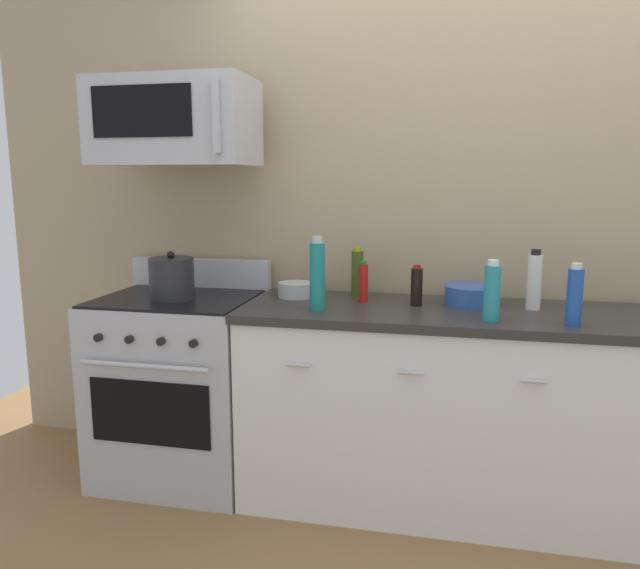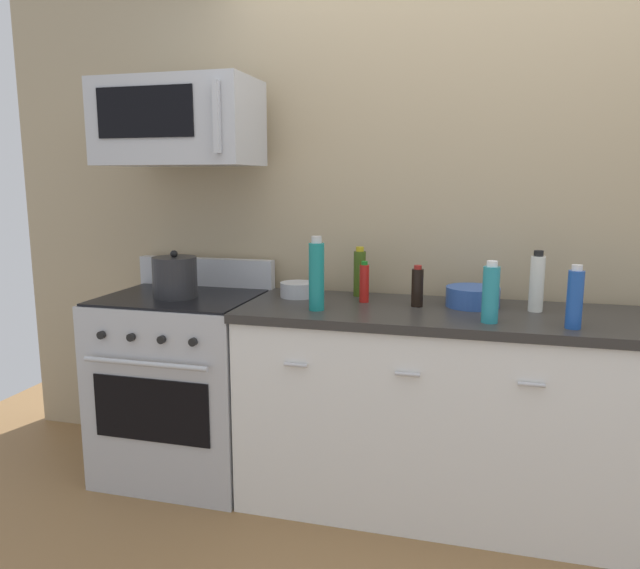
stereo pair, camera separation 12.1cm
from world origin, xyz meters
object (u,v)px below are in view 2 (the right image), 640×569
Objects in this scene: bottle_dish_soap at (491,293)px; bottle_vinegar_white at (537,283)px; bottle_soda_blue at (575,298)px; stockpot at (175,277)px; bowl_steel_prep at (298,289)px; bottle_hot_sauce_red at (364,283)px; bottle_soy_sauce_dark at (417,287)px; range_oven at (185,383)px; bottle_olive_oil at (360,273)px; bowl_blue_mixing at (472,296)px; microwave at (179,123)px; bottle_sparkling_teal at (317,275)px.

bottle_dish_soap is 0.33m from bottle_vinegar_white.
stockpot is at bearing 175.27° from bottle_soda_blue.
bottle_vinegar_white is 1.10m from bowl_steel_prep.
bottle_hot_sauce_red is 0.25m from bottle_soy_sauce_dark.
bottle_soy_sauce_dark is 1.09× the size of bowl_steel_prep.
range_oven is 1.05m from bottle_olive_oil.
bottle_olive_oil is 0.91× the size of bottle_vinegar_white.
bottle_soy_sauce_dark is (0.30, -0.17, -0.03)m from bottle_olive_oil.
range_oven reaches higher than bowl_blue_mixing.
bowl_steel_prep is 0.75× the size of stockpot.
bottle_dish_soap reaches higher than bottle_soda_blue.
bottle_dish_soap is 1.09× the size of stockpot.
stockpot is (-1.46, 0.13, -0.02)m from bottle_dish_soap.
microwave reaches higher than range_oven.
stockpot reaches higher than bottle_soy_sauce_dark.
stockpot is (-0.00, -0.10, -0.73)m from microwave.
microwave is at bearing -168.21° from bottle_olive_oil.
bottle_sparkling_teal is at bearing -57.68° from bowl_steel_prep.
bottle_vinegar_white is at bearing 53.84° from bottle_dish_soap.
bottle_olive_oil is 1.41× the size of bowl_steel_prep.
stockpot is (-1.66, -0.13, -0.03)m from bottle_vinegar_white.
bowl_blue_mixing is 1.40m from stockpot.
bowl_steel_prep is (0.56, 0.12, 0.49)m from range_oven.
bottle_hot_sauce_red is at bearing -176.28° from bowl_blue_mixing.
bottle_dish_soap is 0.73m from bottle_sparkling_teal.
bottle_hot_sauce_red is 0.62m from bottle_dish_soap.
bottle_dish_soap is (1.46, -0.19, 0.57)m from range_oven.
bottle_hot_sauce_red is at bearing 5.22° from range_oven.
bottle_olive_oil is 0.89m from stockpot.
bottle_vinegar_white reaches higher than bottle_hot_sauce_red.
bottle_soda_blue is (0.92, -0.42, 0.00)m from bottle_olive_oil.
bottle_olive_oil is 0.31m from bowl_steel_prep.
bottle_soy_sauce_dark is at bearing 158.25° from bottle_soda_blue.
bottle_dish_soap is 0.77× the size of bottle_sparkling_teal.
range_oven is at bearing -177.58° from bottle_soy_sauce_dark.
stockpot is (-1.15, -0.10, 0.01)m from bottle_soy_sauce_dark.
bottle_hot_sauce_red is 0.59× the size of bottle_sparkling_teal.
bowl_steel_prep is (-0.59, 0.07, -0.05)m from bottle_soy_sauce_dark.
microwave is at bearing 172.14° from bottle_soda_blue.
stockpot reaches higher than bowl_blue_mixing.
bottle_hot_sauce_red is at bearing 8.56° from stockpot.
bottle_soda_blue is 0.76× the size of bottle_sparkling_teal.
microwave is 2.29× the size of bottle_sparkling_teal.
bottle_soy_sauce_dark is (-0.62, 0.25, -0.03)m from bottle_soda_blue.
bottle_soda_blue reaches higher than bowl_blue_mixing.
bowl_steel_prep is at bearing 122.32° from bottle_sparkling_teal.
bottle_sparkling_teal is (-0.93, -0.22, 0.03)m from bottle_vinegar_white.
range_oven is at bearing -177.20° from bottle_vinegar_white.
bottle_hot_sauce_red is at bearing 2.39° from microwave.
bottle_soda_blue reaches higher than bottle_hot_sauce_red.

